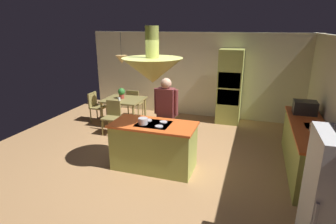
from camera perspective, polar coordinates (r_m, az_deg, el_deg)
ground at (r=5.84m, az=-2.18°, el=-10.45°), size 8.16×8.16×0.00m
wall_back at (r=8.60m, az=5.68°, el=7.64°), size 6.80×0.10×2.55m
kitchen_island at (r=5.46m, az=-2.96°, el=-7.01°), size 1.64×0.81×0.95m
counter_run_right at (r=5.98m, az=26.73°, el=-6.69°), size 0.73×2.62×0.93m
oven_tower at (r=8.09m, az=12.66°, el=5.10°), size 0.66×0.62×2.11m
dining_table at (r=7.87m, az=-9.16°, el=1.99°), size 1.08×0.93×0.76m
person_at_island at (r=5.86m, az=-0.40°, el=0.09°), size 0.53×0.23×1.70m
range_hood at (r=5.03m, az=-3.23°, el=8.91°), size 1.10×1.10×1.00m
pendant_light_over_table at (r=7.64m, az=-9.59°, el=10.70°), size 0.32×0.32×0.82m
chair_facing_island at (r=7.33m, az=-11.50°, el=-0.58°), size 0.40×0.40×0.87m
chair_by_back_wall at (r=8.50m, az=-7.03°, el=2.15°), size 0.40×0.40×0.87m
chair_at_corner at (r=8.36m, az=-14.73°, el=1.42°), size 0.40×0.40×0.87m
potted_plant_on_table at (r=7.87m, az=-9.62°, el=3.98°), size 0.20×0.20×0.30m
cup_on_table at (r=7.64m, az=-10.09°, el=2.59°), size 0.07×0.07×0.09m
canister_flour at (r=5.19m, az=28.49°, el=-3.79°), size 0.11×0.11×0.21m
canister_sugar at (r=5.36m, az=28.18°, el=-3.14°), size 0.14×0.14×0.21m
canister_tea at (r=5.53m, az=27.84°, el=-2.77°), size 0.11×0.11×0.15m
microwave_on_counter at (r=6.51m, az=26.51°, el=0.84°), size 0.46×0.36×0.28m
cooking_pot_on_cooktop at (r=5.20m, az=-5.21°, el=-1.89°), size 0.18×0.18×0.12m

